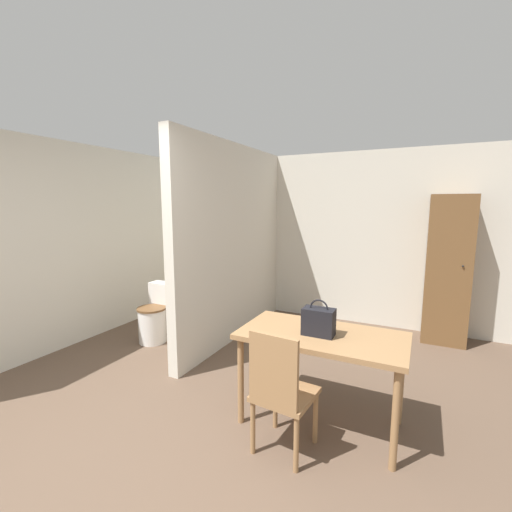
{
  "coord_description": "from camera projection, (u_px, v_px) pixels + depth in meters",
  "views": [
    {
      "loc": [
        1.56,
        -1.23,
        1.75
      ],
      "look_at": [
        0.1,
        1.75,
        1.25
      ],
      "focal_mm": 24.0,
      "sensor_mm": 36.0,
      "label": 1
    }
  ],
  "objects": [
    {
      "name": "toilet",
      "position": [
        156.0,
        316.0,
        4.41
      ],
      "size": [
        0.38,
        0.51,
        0.73
      ],
      "color": "white",
      "rests_on": "ground_plane"
    },
    {
      "name": "partition_wall",
      "position": [
        234.0,
        243.0,
        4.43
      ],
      "size": [
        0.12,
        2.55,
        2.5
      ],
      "color": "beige",
      "rests_on": "ground_plane"
    },
    {
      "name": "handbag",
      "position": [
        319.0,
        321.0,
        2.62
      ],
      "size": [
        0.24,
        0.14,
        0.28
      ],
      "color": "black",
      "rests_on": "dining_table"
    },
    {
      "name": "wall_back",
      "position": [
        312.0,
        237.0,
        5.34
      ],
      "size": [
        5.64,
        0.12,
        2.5
      ],
      "color": "beige",
      "rests_on": "ground_plane"
    },
    {
      "name": "wooden_chair",
      "position": [
        281.0,
        390.0,
        2.35
      ],
      "size": [
        0.43,
        0.43,
        0.92
      ],
      "rotation": [
        0.0,
        0.0,
        -0.09
      ],
      "color": "#997047",
      "rests_on": "ground_plane"
    },
    {
      "name": "wooden_cabinet",
      "position": [
        448.0,
        270.0,
        4.3
      ],
      "size": [
        0.51,
        0.46,
        1.87
      ],
      "color": "brown",
      "rests_on": "ground_plane"
    },
    {
      "name": "dining_table",
      "position": [
        322.0,
        344.0,
        2.67
      ],
      "size": [
        1.27,
        0.67,
        0.75
      ],
      "color": "#997047",
      "rests_on": "ground_plane"
    },
    {
      "name": "ground_plane",
      "position": [
        111.0,
        502.0,
        2.03
      ],
      "size": [
        16.0,
        16.0,
        0.0
      ],
      "primitive_type": "plane",
      "color": "brown"
    },
    {
      "name": "wall_left",
      "position": [
        97.0,
        242.0,
        4.6
      ],
      "size": [
        0.12,
        4.88,
        2.5
      ],
      "color": "beige",
      "rests_on": "ground_plane"
    }
  ]
}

